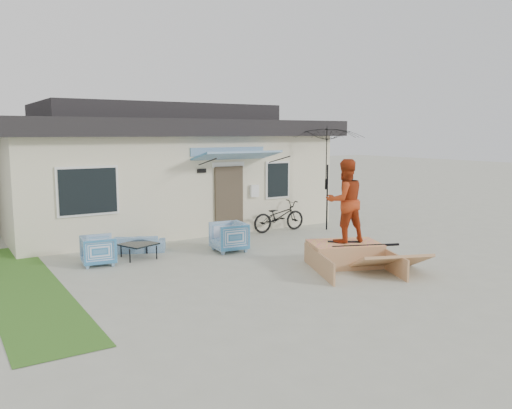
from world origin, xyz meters
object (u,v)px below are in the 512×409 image
loveseat (137,241)px  armchair_right (229,235)px  patio_umbrella (328,176)px  skateboard (344,241)px  skater (345,200)px  bicycle (279,213)px  coffee_table (139,251)px  armchair_left (99,249)px  skate_ramp (344,254)px

loveseat → armchair_right: 2.43m
patio_umbrella → armchair_right: bearing=-166.6°
skateboard → skater: (0.00, 0.00, 1.00)m
armchair_right → patio_umbrella: 4.49m
bicycle → armchair_right: bearing=121.7°
armchair_right → coffee_table: (-2.28, 0.53, -0.24)m
armchair_left → skate_ramp: (4.90, -3.13, -0.12)m
bicycle → skate_ramp: bearing=167.1°
loveseat → skater: size_ratio=0.76×
armchair_right → skate_ramp: 3.16m
skate_ramp → skater: (0.02, 0.05, 1.29)m
loveseat → skateboard: bearing=157.1°
armchair_left → skateboard: (4.92, -3.08, 0.18)m
armchair_left → skate_ramp: size_ratio=0.36×
bicycle → skateboard: (-1.08, -4.25, -0.03)m
loveseat → patio_umbrella: size_ratio=0.57×
patio_umbrella → loveseat: bearing=177.6°
patio_umbrella → skateboard: (-2.56, -3.67, -1.19)m
armchair_right → skate_ramp: (1.60, -2.72, -0.16)m
armchair_left → patio_umbrella: 7.62m
coffee_table → skater: 5.23m
coffee_table → patio_umbrella: size_ratio=0.29×
bicycle → skate_ramp: size_ratio=0.86×
armchair_left → bicycle: (6.00, 1.17, 0.20)m
skateboard → skater: skater is taller
armchair_left → armchair_right: 3.32m
bicycle → patio_umbrella: 1.97m
armchair_left → skateboard: armchair_left is taller
armchair_left → loveseat: bearing=-48.1°
armchair_right → skateboard: bearing=37.0°
bicycle → skateboard: size_ratio=2.43×
coffee_table → skate_ramp: size_ratio=0.35×
bicycle → skateboard: bicycle is taller
skate_ramp → skateboard: bearing=90.0°
skater → coffee_table: bearing=-27.7°
loveseat → skater: bearing=157.1°
coffee_table → skater: skater is taller
loveseat → coffee_table: 0.76m
coffee_table → patio_umbrella: bearing=4.1°
bicycle → patio_umbrella: patio_umbrella is taller
skate_ramp → armchair_right: bearing=142.0°
coffee_table → skate_ramp: bearing=-40.0°
loveseat → skateboard: 5.40m
patio_umbrella → skater: 4.48m
coffee_table → skateboard: bearing=-39.4°
coffee_table → patio_umbrella: 6.66m
skater → loveseat: bearing=-35.1°
skate_ramp → skateboard: skateboard is taller
skate_ramp → skater: bearing=90.0°
armchair_left → coffee_table: size_ratio=1.02×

